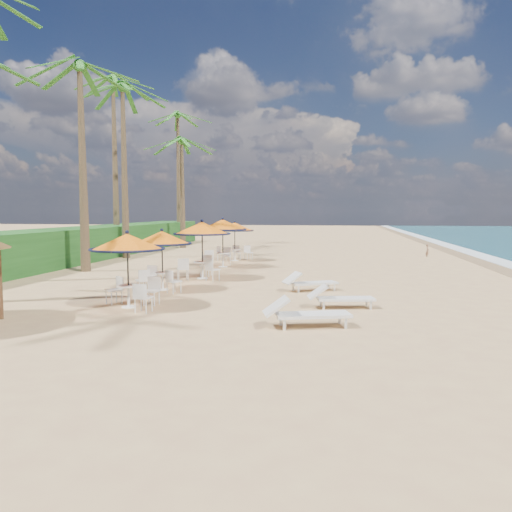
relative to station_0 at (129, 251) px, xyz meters
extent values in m
plane|color=tan|center=(5.21, -0.45, -1.60)|extent=(160.00, 160.00, 0.00)
cube|color=#194716|center=(-8.29, 10.55, -0.70)|extent=(3.00, 40.00, 1.80)
cylinder|color=black|center=(-0.03, -0.02, -0.55)|extent=(0.05, 0.05, 2.10)
cone|color=orange|center=(-0.03, -0.02, 0.27)|extent=(2.10, 2.10, 0.46)
torus|color=black|center=(-0.03, -0.02, 0.06)|extent=(2.10, 2.10, 0.06)
sphere|color=black|center=(-0.03, -0.02, 0.53)|extent=(0.11, 0.11, 0.11)
cylinder|color=white|center=(-0.03, -0.02, -0.98)|extent=(0.64, 0.64, 0.04)
cylinder|color=white|center=(-0.03, -0.02, -1.28)|extent=(0.07, 0.07, 0.64)
cylinder|color=black|center=(-0.14, 3.12, -0.58)|extent=(0.04, 0.04, 2.05)
cone|color=orange|center=(-0.14, 3.12, 0.22)|extent=(2.05, 2.05, 0.44)
torus|color=black|center=(-0.14, 3.12, 0.01)|extent=(2.05, 2.05, 0.06)
sphere|color=black|center=(-0.14, 3.12, 0.48)|extent=(0.11, 0.11, 0.11)
cylinder|color=white|center=(-0.14, 3.12, -1.00)|extent=(0.62, 0.62, 0.04)
cylinder|color=white|center=(-0.14, 3.12, -1.29)|extent=(0.07, 0.07, 0.62)
cylinder|color=black|center=(0.47, 6.15, -0.46)|extent=(0.05, 0.05, 2.30)
cone|color=orange|center=(0.47, 6.15, 0.44)|extent=(2.30, 2.30, 0.50)
torus|color=black|center=(0.47, 6.15, 0.21)|extent=(2.30, 2.30, 0.07)
sphere|color=black|center=(0.47, 6.15, 0.73)|extent=(0.12, 0.12, 0.12)
cylinder|color=white|center=(0.47, 6.15, -0.92)|extent=(0.70, 0.70, 0.04)
cylinder|color=white|center=(0.47, 6.15, -1.25)|extent=(0.08, 0.08, 0.70)
cylinder|color=black|center=(0.36, 10.33, -0.44)|extent=(0.05, 0.05, 2.32)
cone|color=orange|center=(0.36, 10.33, 0.47)|extent=(2.32, 2.32, 0.50)
torus|color=black|center=(0.36, 10.33, 0.23)|extent=(2.32, 2.32, 0.07)
sphere|color=black|center=(0.36, 10.33, 0.76)|extent=(0.12, 0.12, 0.12)
cylinder|color=white|center=(0.36, 10.33, -0.92)|extent=(0.71, 0.71, 0.04)
cylinder|color=white|center=(0.36, 10.33, -1.25)|extent=(0.08, 0.08, 0.71)
cylinder|color=black|center=(0.32, 13.49, -0.56)|extent=(0.05, 0.05, 2.10)
cone|color=orange|center=(0.32, 13.49, 0.26)|extent=(2.10, 2.10, 0.46)
torus|color=black|center=(0.32, 13.49, 0.05)|extent=(2.10, 2.10, 0.06)
sphere|color=black|center=(0.32, 13.49, 0.53)|extent=(0.11, 0.11, 0.11)
cylinder|color=white|center=(0.32, 13.49, -0.98)|extent=(0.64, 0.64, 0.04)
cylinder|color=white|center=(0.32, 13.49, -1.29)|extent=(0.07, 0.07, 0.64)
cube|color=white|center=(5.24, -1.59, -1.31)|extent=(1.87, 1.09, 0.07)
cube|color=white|center=(4.39, -1.83, -1.09)|extent=(0.74, 0.78, 0.44)
cube|color=white|center=(5.24, -1.59, -1.48)|extent=(0.06, 0.06, 0.25)
cube|color=white|center=(6.05, 0.86, -1.34)|extent=(1.68, 0.89, 0.07)
cube|color=white|center=(5.27, 0.71, -1.13)|extent=(0.64, 0.68, 0.40)
cube|color=white|center=(6.05, 0.86, -1.49)|extent=(0.06, 0.06, 0.23)
cube|color=white|center=(5.04, 3.78, -1.34)|extent=(1.71, 1.25, 0.07)
cube|color=white|center=(4.32, 3.41, -1.13)|extent=(0.75, 0.77, 0.40)
cube|color=white|center=(5.04, 3.78, -1.49)|extent=(0.06, 0.06, 0.23)
cylinder|color=brown|center=(-2.62, -1.95, -0.64)|extent=(0.13, 0.13, 1.93)
cone|color=brown|center=(-5.39, 7.68, 2.91)|extent=(0.44, 0.44, 9.04)
sphere|color=#245E1B|center=(-5.39, 7.68, 7.43)|extent=(0.56, 0.56, 0.56)
cone|color=brown|center=(-6.27, 14.15, 3.24)|extent=(0.44, 0.44, 9.69)
sphere|color=#245E1B|center=(-6.27, 14.15, 8.08)|extent=(0.56, 0.56, 0.56)
cone|color=brown|center=(-8.52, 17.85, 3.98)|extent=(0.44, 0.44, 11.17)
sphere|color=#245E1B|center=(-8.52, 17.85, 9.57)|extent=(0.56, 0.56, 0.56)
cone|color=brown|center=(-5.34, 22.20, 2.28)|extent=(0.44, 0.44, 7.78)
sphere|color=#245E1B|center=(-5.34, 22.20, 6.17)|extent=(0.56, 0.56, 0.56)
cone|color=brown|center=(-6.99, 26.47, 3.63)|extent=(0.44, 0.44, 10.46)
sphere|color=#245E1B|center=(-6.99, 26.47, 8.86)|extent=(0.56, 0.56, 0.56)
imported|color=#91674A|center=(11.17, 17.45, -1.20)|extent=(0.28, 0.34, 0.81)
camera|label=1|loc=(5.72, -13.25, 1.14)|focal=35.00mm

